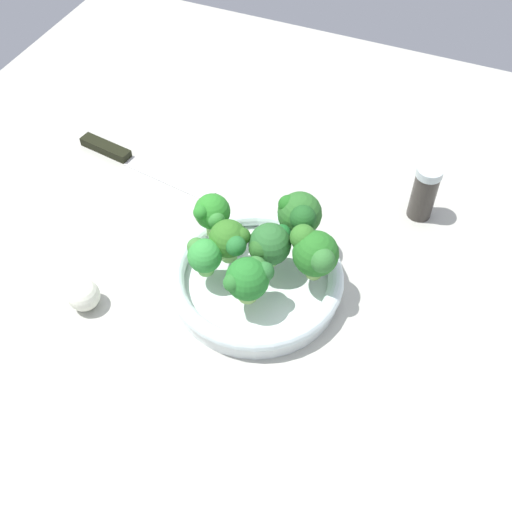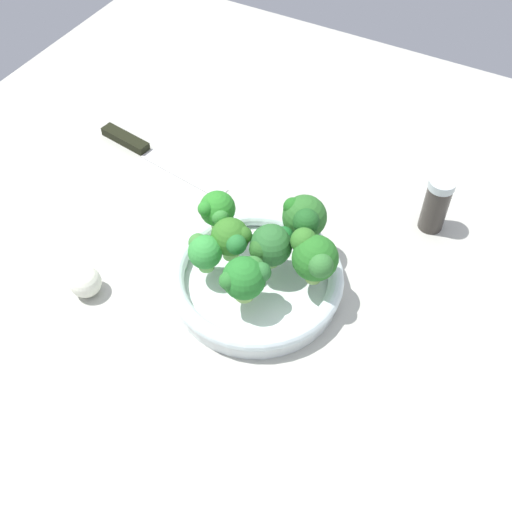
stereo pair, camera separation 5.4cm
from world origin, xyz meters
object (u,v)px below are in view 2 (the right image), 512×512
Objects in this scene: broccoli_floret_5 at (205,251)px; garlic_bulb at (85,282)px; broccoli_floret_6 at (232,238)px; knife at (146,151)px; broccoli_floret_2 at (217,211)px; bowl at (256,279)px; pepper_shaker at (436,204)px; broccoli_floret_0 at (271,245)px; broccoli_floret_4 at (314,257)px; broccoli_floret_3 at (303,217)px; broccoli_floret_1 at (245,277)px.

broccoli_floret_5 is 1.24× the size of garlic_bulb.
broccoli_floret_6 is 0.24× the size of knife.
broccoli_floret_2 is 1.08× the size of broccoli_floret_6.
broccoli_floret_2 is at bearing 149.72° from knife.
pepper_shaker is (-17.62, -23.47, 2.66)cm from bowl.
garlic_bulb is at bearing 51.52° from broccoli_floret_2.
broccoli_floret_0 is at bearing 171.06° from broccoli_floret_2.
broccoli_floret_4 is at bearing 64.01° from pepper_shaker.
broccoli_floret_5 reaches higher than garlic_bulb.
knife is (26.53, -16.10, -7.34)cm from broccoli_floret_6.
broccoli_floret_4 is at bearing -160.15° from broccoli_floret_5.
broccoli_floret_3 is at bearing -109.40° from bowl.
broccoli_floret_5 is at bearing 22.28° from bowl.
broccoli_floret_0 is 0.24× the size of knife.
broccoli_floret_1 is at bearing 134.77° from broccoli_floret_6.
broccoli_floret_0 is 5.38cm from broccoli_floret_6.
broccoli_floret_5 is at bearing -146.88° from garlic_bulb.
broccoli_floret_3 is at bearing 165.90° from knife.
broccoli_floret_5 is (-1.88, 6.19, -1.18)cm from broccoli_floret_2.
bowl reaches higher than knife.
garlic_bulb is at bearing 30.00° from bowl.
broccoli_floret_0 is 27.13cm from pepper_shaker.
knife is at bearing -38.44° from broccoli_floret_5.
broccoli_floret_1 reaches higher than broccoli_floret_6.
broccoli_floret_4 reaches higher than broccoli_floret_2.
broccoli_floret_5 is (7.15, -1.77, -0.62)cm from broccoli_floret_1.
knife is at bearing -20.74° from broccoli_floret_4.
broccoli_floret_5 is (9.22, 10.86, -1.20)cm from broccoli_floret_3.
broccoli_floret_4 is at bearing 159.26° from knife.
broccoli_floret_1 is at bearing 58.91° from pepper_shaker.
bowl is 4.42× the size of broccoli_floret_5.
knife is at bearing 8.01° from pepper_shaker.
broccoli_floret_3 reaches higher than broccoli_floret_5.
broccoli_floret_2 is at bearing -4.70° from broccoli_floret_4.
broccoli_floret_2 is 0.93× the size of broccoli_floret_3.
broccoli_floret_1 is at bearing -160.72° from garlic_bulb.
broccoli_floret_2 is at bearing -128.48° from garlic_bulb.
broccoli_floret_2 is at bearing -36.23° from broccoli_floret_6.
broccoli_floret_0 is 0.69× the size of pepper_shaker.
bowl is at bearing -157.72° from broccoli_floret_5.
broccoli_floret_0 is at bearing -147.36° from broccoli_floret_5.
broccoli_floret_0 is 1.45× the size of garlic_bulb.
broccoli_floret_6 is at bearing -142.91° from garlic_bulb.
knife is at bearing -33.80° from broccoli_floret_1.
broccoli_floret_0 reaches higher than knife.
broccoli_floret_6 is 1.45× the size of garlic_bulb.
broccoli_floret_1 reaches higher than broccoli_floret_5.
broccoli_floret_4 reaches higher than broccoli_floret_5.
bowl is 7.11cm from broccoli_floret_6.
broccoli_floret_6 is at bearing 143.77° from broccoli_floret_2.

